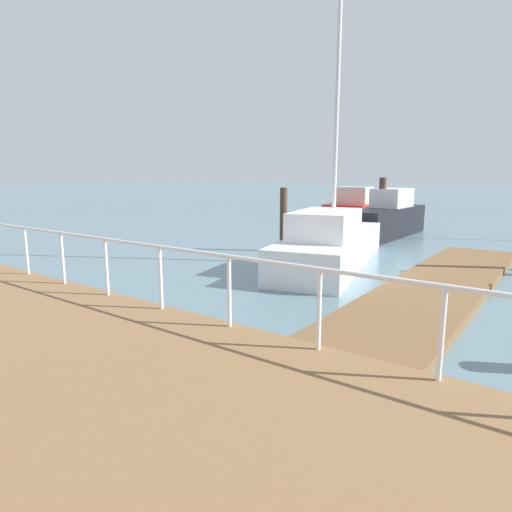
{
  "coord_description": "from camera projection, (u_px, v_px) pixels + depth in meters",
  "views": [
    {
      "loc": [
        -7.88,
        4.85,
        2.6
      ],
      "look_at": [
        -0.8,
        9.99,
        0.97
      ],
      "focal_mm": 30.53,
      "sensor_mm": 36.0,
      "label": 1
    }
  ],
  "objects": [
    {
      "name": "ground_plane",
      "position": [
        42.0,
        249.0,
        15.49
      ],
      "size": [
        300.0,
        300.0,
        0.0
      ],
      "primitive_type": "plane",
      "color": "slate"
    },
    {
      "name": "floating_dock",
      "position": [
        437.0,
        288.0,
        9.83
      ],
      "size": [
        11.46,
        2.0,
        0.18
      ],
      "primitive_type": "cube",
      "color": "brown",
      "rests_on": "ground_plane"
    },
    {
      "name": "boardwalk_railing",
      "position": [
        229.0,
        272.0,
        6.28
      ],
      "size": [
        0.06,
        26.46,
        1.08
      ],
      "color": "white",
      "rests_on": "boardwalk"
    },
    {
      "name": "dock_piling_4",
      "position": [
        283.0,
        220.0,
        14.92
      ],
      "size": [
        0.25,
        0.25,
        2.19
      ],
      "primitive_type": "cylinder",
      "color": "#473826",
      "rests_on": "ground_plane"
    },
    {
      "name": "dock_piling_5",
      "position": [
        382.0,
        207.0,
        18.42
      ],
      "size": [
        0.29,
        0.29,
        2.51
      ],
      "primitive_type": "cylinder",
      "color": "#473826",
      "rests_on": "ground_plane"
    },
    {
      "name": "moored_boat_1",
      "position": [
        356.0,
        210.0,
        24.35
      ],
      "size": [
        5.13,
        2.63,
        1.97
      ],
      "color": "red",
      "rests_on": "ground_plane"
    },
    {
      "name": "moored_boat_4",
      "position": [
        387.0,
        218.0,
        18.71
      ],
      "size": [
        5.86,
        1.65,
        2.03
      ],
      "color": "black",
      "rests_on": "ground_plane"
    },
    {
      "name": "moored_boat_5",
      "position": [
        331.0,
        243.0,
        12.68
      ],
      "size": [
        7.31,
        3.51,
        7.95
      ],
      "color": "white",
      "rests_on": "ground_plane"
    }
  ]
}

